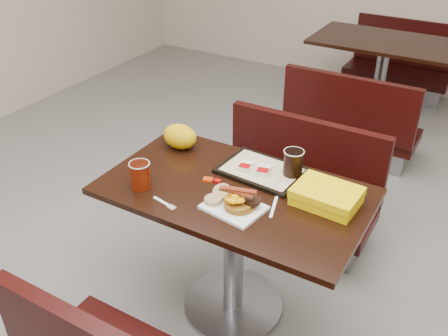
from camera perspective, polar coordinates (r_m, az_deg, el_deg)
The scene contains 24 objects.
floor at distance 2.76m, azimuth 1.03°, elevation -15.45°, with size 6.00×7.00×0.01m, color gray.
table_near at distance 2.50m, azimuth 1.11°, elevation -9.55°, with size 1.20×0.70×0.75m, color black, non-canonical shape.
bench_near_n at distance 3.02m, azimuth 7.65°, elevation -2.17°, with size 1.00×0.46×0.72m, color black, non-canonical shape.
table_far at distance 4.65m, azimuth 17.25°, elevation 9.27°, with size 1.20×0.70×0.75m, color black, non-canonical shape.
bench_far_s at distance 4.03m, azimuth 14.57°, elevation 6.03°, with size 1.00×0.46×0.72m, color black, non-canonical shape.
bench_far_n at distance 5.30m, azimuth 19.26°, elevation 11.41°, with size 1.00×0.46×0.72m, color black, non-canonical shape.
platter at distance 2.14m, azimuth 1.12°, elevation -4.52°, with size 0.24×0.19×0.01m, color white.
pancake_stack at distance 2.12m, azimuth 1.78°, elevation -4.21°, with size 0.13×0.13×0.03m, color #8D6217.
sausage_patty at distance 2.12m, azimuth 3.24°, elevation -3.71°, with size 0.07×0.07×0.01m, color black.
scrambled_eggs at distance 2.10m, azimuth 1.30°, elevation -3.44°, with size 0.08×0.07×0.04m, color #FFC505.
bacon_strips at distance 2.09m, azimuth 1.40°, elevation -2.69°, with size 0.14×0.06×0.01m, color #4F0509, non-canonical shape.
muffin_bottom at distance 2.16m, azimuth -1.24°, elevation -3.65°, with size 0.08×0.08×0.02m, color tan.
muffin_top at distance 2.19m, azimuth -0.23°, elevation -2.71°, with size 0.08×0.08×0.02m, color tan.
coffee_cup_near at distance 2.28m, azimuth -9.50°, elevation -0.81°, with size 0.09×0.09×0.12m, color #912005.
fork at distance 2.21m, azimuth -7.14°, elevation -3.77°, with size 0.13×0.02×0.00m, color white, non-canonical shape.
knife at distance 2.16m, azimuth 5.67°, elevation -4.42°, with size 0.16×0.01×0.00m, color white.
condiment_syrup at distance 2.33m, azimuth -1.83°, elevation -1.33°, with size 0.05×0.03×0.01m, color #B23007.
condiment_ketchup at distance 2.32m, azimuth -0.76°, elevation -1.46°, with size 0.03×0.03×0.01m, color #8C0504.
tray at distance 2.39m, azimuth 4.35°, elevation -0.33°, with size 0.39×0.28×0.02m, color black.
hashbrown_sleeve_left at distance 2.39m, azimuth 2.53°, elevation 0.22°, with size 0.06×0.08×0.02m, color silver.
hashbrown_sleeve_right at distance 2.36m, azimuth 4.52°, elevation -0.27°, with size 0.06×0.08×0.02m, color silver.
coffee_cup_far at distance 2.33m, azimuth 7.87°, elevation 0.60°, with size 0.09×0.09×0.12m, color black.
clamshell at distance 2.20m, azimuth 11.60°, elevation -3.13°, with size 0.28×0.21×0.07m, color #EDC203.
paper_bag at distance 2.59m, azimuth -5.03°, elevation 3.60°, with size 0.18×0.13×0.13m, color #D2BB07.
Camera 1 is at (0.91, -1.66, 2.01)m, focal length 40.20 mm.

